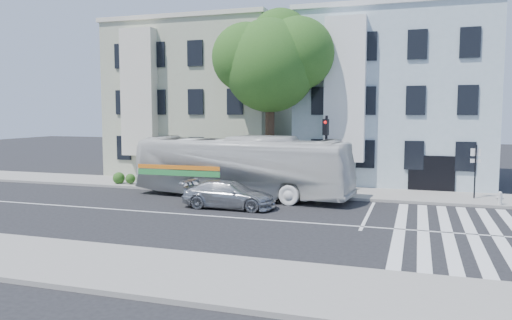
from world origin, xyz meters
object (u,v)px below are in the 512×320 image
at_px(sedan, 229,194).
at_px(fire_hydrant, 500,198).
at_px(bus, 242,167).
at_px(traffic_signal, 326,144).

relative_size(sedan, fire_hydrant, 7.01).
distance_m(bus, traffic_signal, 4.97).
xyz_separation_m(traffic_signal, fire_hydrant, (8.90, -1.06, -2.43)).
distance_m(bus, sedan, 3.32).
height_order(bus, fire_hydrant, bus).
distance_m(sedan, fire_hydrant, 13.43).
relative_size(bus, sedan, 2.63).
bearing_deg(sedan, traffic_signal, -36.02).
height_order(bus, sedan, bus).
bearing_deg(traffic_signal, bus, -134.42).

